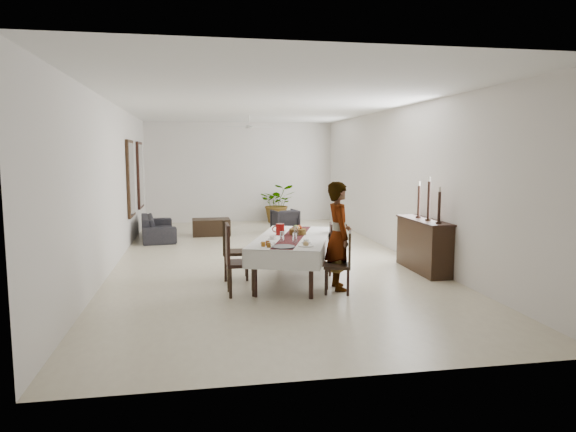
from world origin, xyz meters
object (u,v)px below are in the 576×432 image
at_px(sideboard_body, 423,246).
at_px(sofa, 158,227).
at_px(dining_table_top, 293,239).
at_px(red_pitcher, 280,229).
at_px(woman, 339,236).

height_order(sideboard_body, sofa, sideboard_body).
relative_size(sideboard_body, sofa, 0.77).
xyz_separation_m(dining_table_top, red_pitcher, (-0.19, 0.22, 0.14)).
relative_size(dining_table_top, sofa, 1.17).
relative_size(woman, sideboard_body, 1.11).
height_order(red_pitcher, sofa, red_pitcher).
height_order(dining_table_top, sideboard_body, sideboard_body).
relative_size(red_pitcher, sofa, 0.10).
xyz_separation_m(sideboard_body, sofa, (-5.18, 4.67, -0.17)).
xyz_separation_m(woman, sofa, (-3.26, 5.64, -0.58)).
xyz_separation_m(woman, sideboard_body, (1.92, 0.97, -0.40)).
bearing_deg(sideboard_body, red_pitcher, -179.50).
xyz_separation_m(dining_table_top, woman, (0.62, -0.73, 0.15)).
bearing_deg(red_pitcher, sideboard_body, 0.50).
bearing_deg(dining_table_top, sideboard_body, 24.24).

